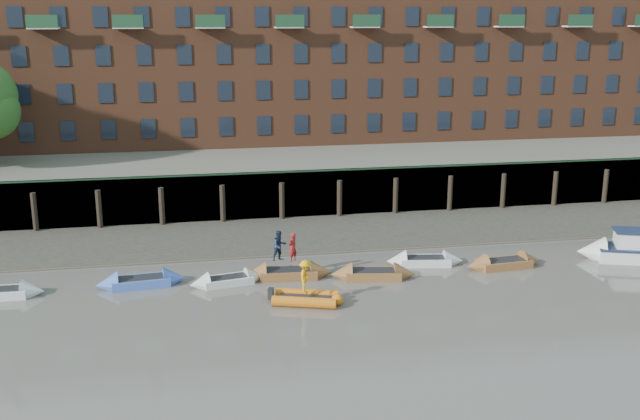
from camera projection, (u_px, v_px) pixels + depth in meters
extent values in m
plane|color=#615B54|center=(401.00, 357.00, 30.78)|extent=(220.00, 220.00, 0.00)
cube|color=#3D382F|center=(321.00, 234.00, 47.88)|extent=(110.00, 8.00, 0.50)
cube|color=#4C4336|center=(331.00, 250.00, 44.65)|extent=(110.00, 1.60, 0.10)
cube|color=#2D2A26|center=(309.00, 194.00, 51.65)|extent=(110.00, 0.80, 3.20)
cylinder|color=black|center=(35.00, 213.00, 47.94)|extent=(0.36, 0.36, 2.60)
cylinder|color=black|center=(99.00, 210.00, 48.65)|extent=(0.36, 0.36, 2.60)
cylinder|color=black|center=(162.00, 207.00, 49.35)|extent=(0.36, 0.36, 2.60)
cylinder|color=black|center=(223.00, 204.00, 50.06)|extent=(0.36, 0.36, 2.60)
cylinder|color=black|center=(282.00, 201.00, 50.76)|extent=(0.36, 0.36, 2.60)
cylinder|color=black|center=(339.00, 199.00, 51.47)|extent=(0.36, 0.36, 2.60)
cylinder|color=black|center=(396.00, 196.00, 52.17)|extent=(0.36, 0.36, 2.60)
cylinder|color=black|center=(450.00, 194.00, 52.87)|extent=(0.36, 0.36, 2.60)
cylinder|color=black|center=(503.00, 191.00, 53.58)|extent=(0.36, 0.36, 2.60)
cylinder|color=black|center=(555.00, 189.00, 54.28)|extent=(0.36, 0.36, 2.60)
cylinder|color=black|center=(605.00, 187.00, 54.99)|extent=(0.36, 0.36, 2.60)
cube|color=#264C2D|center=(310.00, 171.00, 50.95)|extent=(110.00, 0.06, 0.10)
cube|color=#5E594D|center=(283.00, 157.00, 64.58)|extent=(110.00, 28.00, 3.20)
cube|color=brown|center=(280.00, 67.00, 63.58)|extent=(80.00, 10.00, 12.00)
cube|color=black|center=(27.00, 132.00, 56.36)|extent=(1.10, 0.12, 1.50)
cube|color=black|center=(68.00, 131.00, 56.89)|extent=(1.10, 0.12, 1.50)
cube|color=black|center=(109.00, 130.00, 57.42)|extent=(1.10, 0.12, 1.50)
cube|color=black|center=(149.00, 129.00, 57.95)|extent=(1.10, 0.12, 1.50)
cube|color=black|center=(188.00, 127.00, 58.48)|extent=(1.10, 0.12, 1.50)
cube|color=black|center=(226.00, 126.00, 59.01)|extent=(1.10, 0.12, 1.50)
cube|color=black|center=(264.00, 125.00, 59.53)|extent=(1.10, 0.12, 1.50)
cube|color=black|center=(301.00, 124.00, 60.06)|extent=(1.10, 0.12, 1.50)
cube|color=black|center=(338.00, 123.00, 60.59)|extent=(1.10, 0.12, 1.50)
cube|color=black|center=(374.00, 122.00, 61.12)|extent=(1.10, 0.12, 1.50)
cube|color=black|center=(409.00, 122.00, 61.65)|extent=(1.10, 0.12, 1.50)
cube|color=black|center=(444.00, 121.00, 62.17)|extent=(1.10, 0.12, 1.50)
cube|color=black|center=(478.00, 120.00, 62.70)|extent=(1.10, 0.12, 1.50)
cube|color=black|center=(511.00, 119.00, 63.23)|extent=(1.10, 0.12, 1.50)
cube|color=black|center=(544.00, 118.00, 63.76)|extent=(1.10, 0.12, 1.50)
cube|color=black|center=(577.00, 117.00, 64.29)|extent=(1.10, 0.12, 1.50)
cube|color=black|center=(609.00, 116.00, 64.81)|extent=(1.10, 0.12, 1.50)
cube|color=black|center=(640.00, 115.00, 65.34)|extent=(1.10, 0.12, 1.50)
cube|color=black|center=(23.00, 94.00, 55.65)|extent=(1.10, 0.12, 1.50)
cube|color=black|center=(65.00, 94.00, 56.17)|extent=(1.10, 0.12, 1.50)
cube|color=black|center=(106.00, 93.00, 56.70)|extent=(1.10, 0.12, 1.50)
cube|color=black|center=(146.00, 92.00, 57.23)|extent=(1.10, 0.12, 1.50)
cube|color=black|center=(186.00, 91.00, 57.76)|extent=(1.10, 0.12, 1.50)
cube|color=black|center=(225.00, 91.00, 58.29)|extent=(1.10, 0.12, 1.50)
cube|color=black|center=(263.00, 90.00, 58.81)|extent=(1.10, 0.12, 1.50)
cube|color=black|center=(301.00, 89.00, 59.34)|extent=(1.10, 0.12, 1.50)
cube|color=black|center=(338.00, 89.00, 59.87)|extent=(1.10, 0.12, 1.50)
cube|color=black|center=(374.00, 88.00, 60.40)|extent=(1.10, 0.12, 1.50)
cube|color=black|center=(410.00, 87.00, 60.93)|extent=(1.10, 0.12, 1.50)
cube|color=black|center=(445.00, 87.00, 61.46)|extent=(1.10, 0.12, 1.50)
cube|color=black|center=(480.00, 86.00, 61.98)|extent=(1.10, 0.12, 1.50)
cube|color=black|center=(513.00, 85.00, 62.51)|extent=(1.10, 0.12, 1.50)
cube|color=black|center=(547.00, 85.00, 63.04)|extent=(1.10, 0.12, 1.50)
cube|color=black|center=(580.00, 84.00, 63.57)|extent=(1.10, 0.12, 1.50)
cube|color=black|center=(612.00, 84.00, 64.10)|extent=(1.10, 0.12, 1.50)
cube|color=black|center=(19.00, 56.00, 54.93)|extent=(1.10, 0.12, 1.50)
cube|color=black|center=(61.00, 56.00, 55.46)|extent=(1.10, 0.12, 1.50)
cube|color=black|center=(103.00, 55.00, 55.98)|extent=(1.10, 0.12, 1.50)
cube|color=black|center=(144.00, 55.00, 56.51)|extent=(1.10, 0.12, 1.50)
cube|color=black|center=(184.00, 55.00, 57.04)|extent=(1.10, 0.12, 1.50)
cube|color=black|center=(224.00, 54.00, 57.57)|extent=(1.10, 0.12, 1.50)
cube|color=black|center=(263.00, 54.00, 58.10)|extent=(1.10, 0.12, 1.50)
cube|color=black|center=(301.00, 53.00, 58.62)|extent=(1.10, 0.12, 1.50)
cube|color=black|center=(338.00, 53.00, 59.15)|extent=(1.10, 0.12, 1.50)
cube|color=black|center=(375.00, 53.00, 59.68)|extent=(1.10, 0.12, 1.50)
cube|color=black|center=(411.00, 52.00, 60.21)|extent=(1.10, 0.12, 1.50)
cube|color=black|center=(447.00, 52.00, 60.74)|extent=(1.10, 0.12, 1.50)
cube|color=black|center=(481.00, 52.00, 61.26)|extent=(1.10, 0.12, 1.50)
cube|color=black|center=(516.00, 51.00, 61.79)|extent=(1.10, 0.12, 1.50)
cube|color=black|center=(549.00, 51.00, 62.32)|extent=(1.10, 0.12, 1.50)
cube|color=black|center=(582.00, 51.00, 62.85)|extent=(1.10, 0.12, 1.50)
cube|color=black|center=(615.00, 50.00, 63.38)|extent=(1.10, 0.12, 1.50)
cube|color=black|center=(15.00, 17.00, 54.21)|extent=(1.10, 0.12, 1.50)
cube|color=black|center=(58.00, 17.00, 54.74)|extent=(1.10, 0.12, 1.50)
cube|color=black|center=(100.00, 17.00, 55.26)|extent=(1.10, 0.12, 1.50)
cube|color=black|center=(142.00, 17.00, 55.79)|extent=(1.10, 0.12, 1.50)
cube|color=black|center=(183.00, 17.00, 56.32)|extent=(1.10, 0.12, 1.50)
cube|color=black|center=(223.00, 17.00, 56.85)|extent=(1.10, 0.12, 1.50)
cube|color=black|center=(262.00, 17.00, 57.38)|extent=(1.10, 0.12, 1.50)
cube|color=black|center=(301.00, 17.00, 57.91)|extent=(1.10, 0.12, 1.50)
cube|color=black|center=(338.00, 17.00, 58.43)|extent=(1.10, 0.12, 1.50)
cube|color=black|center=(376.00, 16.00, 58.96)|extent=(1.10, 0.12, 1.50)
cube|color=black|center=(412.00, 16.00, 59.49)|extent=(1.10, 0.12, 1.50)
cube|color=black|center=(448.00, 16.00, 60.02)|extent=(1.10, 0.12, 1.50)
cube|color=black|center=(483.00, 16.00, 60.55)|extent=(1.10, 0.12, 1.50)
cube|color=black|center=(518.00, 16.00, 61.07)|extent=(1.10, 0.12, 1.50)
cube|color=black|center=(552.00, 16.00, 61.60)|extent=(1.10, 0.12, 1.50)
cube|color=black|center=(586.00, 16.00, 62.13)|extent=(1.10, 0.12, 1.50)
cube|color=black|center=(618.00, 16.00, 62.66)|extent=(1.10, 0.12, 1.50)
cone|color=silver|center=(33.00, 291.00, 37.41)|extent=(1.14, 1.31, 1.27)
cube|color=#4262C0|center=(141.00, 282.00, 38.73)|extent=(3.06, 1.61, 0.46)
cone|color=#4262C0|center=(175.00, 278.00, 39.19)|extent=(1.27, 1.44, 1.33)
cone|color=#4262C0|center=(107.00, 285.00, 38.27)|extent=(1.27, 1.44, 1.33)
cube|color=black|center=(141.00, 278.00, 38.68)|extent=(2.54, 1.24, 0.06)
cube|color=silver|center=(228.00, 281.00, 38.97)|extent=(2.74, 1.62, 0.40)
cone|color=silver|center=(255.00, 277.00, 39.50)|extent=(1.20, 1.33, 1.16)
cone|color=silver|center=(199.00, 284.00, 38.44)|extent=(1.20, 1.33, 1.16)
cube|color=black|center=(228.00, 277.00, 38.92)|extent=(2.27, 1.26, 0.06)
cube|color=brown|center=(288.00, 274.00, 39.91)|extent=(3.13, 1.60, 0.47)
cone|color=brown|center=(321.00, 272.00, 40.09)|extent=(1.28, 1.46, 1.37)
cone|color=brown|center=(255.00, 275.00, 39.73)|extent=(1.28, 1.46, 1.37)
cube|color=black|center=(288.00, 270.00, 39.85)|extent=(2.60, 1.22, 0.06)
cube|color=brown|center=(373.00, 274.00, 39.83)|extent=(3.09, 1.78, 0.46)
cone|color=brown|center=(405.00, 274.00, 39.85)|extent=(1.34, 1.49, 1.32)
cone|color=brown|center=(341.00, 274.00, 39.80)|extent=(1.34, 1.49, 1.32)
cube|color=black|center=(373.00, 271.00, 39.78)|extent=(2.56, 1.38, 0.06)
cube|color=silver|center=(425.00, 261.00, 41.99)|extent=(2.94, 1.66, 0.44)
cone|color=silver|center=(454.00, 261.00, 42.04)|extent=(1.26, 1.41, 1.26)
cone|color=silver|center=(396.00, 261.00, 41.94)|extent=(1.26, 1.41, 1.26)
cube|color=black|center=(425.00, 258.00, 41.94)|extent=(2.44, 1.28, 0.06)
cube|color=brown|center=(504.00, 264.00, 41.53)|extent=(3.01, 1.56, 0.46)
cone|color=brown|center=(531.00, 261.00, 41.96)|extent=(1.24, 1.41, 1.31)
cone|color=brown|center=(476.00, 266.00, 41.09)|extent=(1.24, 1.41, 1.31)
cube|color=black|center=(504.00, 260.00, 41.47)|extent=(2.50, 1.19, 0.06)
cylinder|color=#CE6612|center=(307.00, 294.00, 36.96)|extent=(3.12, 1.46, 0.51)
cylinder|color=#CE6612|center=(304.00, 302.00, 35.91)|extent=(3.12, 1.46, 0.51)
sphere|color=#CE6612|center=(337.00, 300.00, 36.23)|extent=(0.59, 0.59, 0.59)
cube|color=black|center=(306.00, 298.00, 36.43)|extent=(2.75, 1.66, 0.18)
cube|color=silver|center=(638.00, 254.00, 42.59)|extent=(4.81, 3.19, 0.82)
cone|color=silver|center=(590.00, 252.00, 42.98)|extent=(2.04, 2.21, 1.81)
cube|color=#19233F|center=(639.00, 248.00, 42.50)|extent=(4.82, 3.22, 0.12)
cube|color=silver|center=(633.00, 239.00, 42.42)|extent=(2.25, 1.91, 0.91)
cube|color=#19233F|center=(634.00, 231.00, 42.30)|extent=(2.56, 2.17, 0.09)
imported|color=maroon|center=(293.00, 247.00, 39.60)|extent=(0.68, 0.66, 1.57)
imported|color=#19233F|center=(280.00, 246.00, 39.69)|extent=(0.97, 0.88, 1.65)
imported|color=orange|center=(305.00, 277.00, 36.07)|extent=(0.95, 1.22, 1.67)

